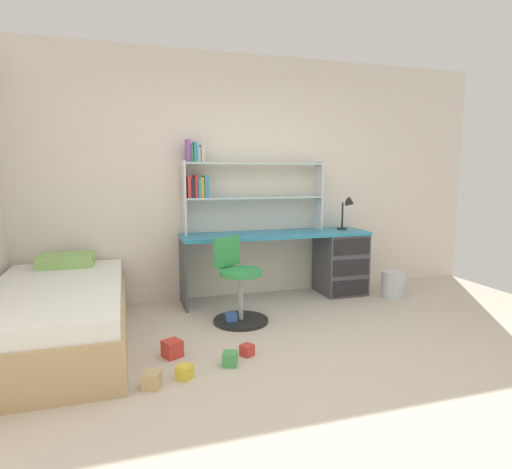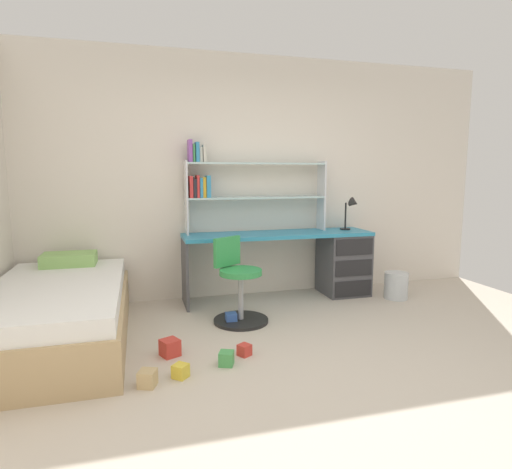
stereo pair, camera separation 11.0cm
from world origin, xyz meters
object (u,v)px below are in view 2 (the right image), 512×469
toy_block_green_0 (226,358)px  toy_block_natural_4 (147,378)px  toy_block_red_5 (244,350)px  toy_block_blue_3 (231,318)px  swivel_chair (238,289)px  toy_block_red_2 (170,348)px  desk_lamp (352,208)px  toy_block_yellow_1 (181,371)px  waste_bin (396,285)px  bookshelf_hutch (235,182)px  desk (325,259)px  bed_platform (58,314)px

toy_block_green_0 → toy_block_natural_4: size_ratio=0.93×
toy_block_natural_4 → toy_block_red_5: (0.74, 0.30, -0.01)m
toy_block_blue_3 → swivel_chair: bearing=27.3°
toy_block_green_0 → toy_block_natural_4: 0.59m
swivel_chair → toy_block_red_2: size_ratio=6.19×
desk_lamp → toy_block_yellow_1: (-2.15, -1.63, -0.96)m
waste_bin → toy_block_natural_4: 3.06m
bookshelf_hutch → toy_block_red_5: 2.01m
toy_block_green_0 → bookshelf_hutch: bearing=74.8°
desk → desk_lamp: 0.66m
toy_block_blue_3 → bed_platform: bearing=-177.1°
desk → swivel_chair: swivel_chair is taller
bookshelf_hutch → toy_block_red_2: (-0.84, -1.39, -1.25)m
desk_lamp → toy_block_yellow_1: bearing=-142.8°
swivel_chair → toy_block_green_0: 0.98m
desk_lamp → toy_block_blue_3: desk_lamp is taller
toy_block_green_0 → toy_block_natural_4: (-0.57, -0.17, 0.00)m
toy_block_natural_4 → toy_block_red_2: bearing=68.3°
bookshelf_hutch → toy_block_red_5: size_ratio=18.06×
desk → bed_platform: (-2.74, -0.74, -0.17)m
toy_block_yellow_1 → bed_platform: bearing=135.9°
toy_block_green_0 → desk_lamp: bearing=40.3°
toy_block_red_2 → toy_block_red_5: 0.58m
swivel_chair → toy_block_yellow_1: swivel_chair is taller
desk → waste_bin: bearing=-26.8°
bookshelf_hutch → swivel_chair: 1.27m
bed_platform → toy_block_yellow_1: bed_platform is taller
bed_platform → toy_block_blue_3: bearing=2.9°
desk_lamp → toy_block_red_5: (-1.64, -1.40, -0.96)m
desk → toy_block_yellow_1: 2.47m
bookshelf_hutch → desk_lamp: (1.35, -0.14, -0.31)m
waste_bin → toy_block_natural_4: size_ratio=2.71×
swivel_chair → toy_block_red_2: 0.96m
desk → toy_block_red_5: size_ratio=23.99×
waste_bin → toy_block_green_0: size_ratio=2.90×
bookshelf_hutch → toy_block_yellow_1: bearing=-114.3°
desk_lamp → waste_bin: size_ratio=1.29×
toy_block_yellow_1 → toy_block_red_5: toy_block_yellow_1 is taller
bed_platform → desk: bearing=15.1°
toy_block_green_0 → toy_block_red_5: (0.17, 0.13, -0.01)m
swivel_chair → waste_bin: (1.89, 0.26, -0.17)m
desk → toy_block_red_2: desk is taller
desk → toy_block_red_5: (-1.31, -1.39, -0.38)m
swivel_chair → waste_bin: swivel_chair is taller
desk → toy_block_yellow_1: (-1.82, -1.62, -0.38)m
bookshelf_hutch → toy_block_red_5: (-0.29, -1.54, -1.27)m
swivel_chair → toy_block_red_5: (-0.13, -0.77, -0.27)m
desk → toy_block_green_0: size_ratio=20.48×
desk_lamp → toy_block_blue_3: size_ratio=3.77×
bookshelf_hutch → toy_block_red_2: bookshelf_hutch is taller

